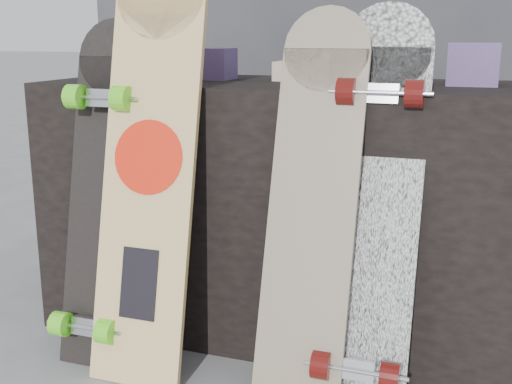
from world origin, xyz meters
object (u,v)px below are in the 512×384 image
at_px(vendor_table, 303,209).
at_px(longboard_celtic, 313,197).
at_px(longboard_geisha, 150,151).
at_px(longboard_cascadia, 373,201).
at_px(skateboard_dark, 102,189).

distance_m(vendor_table, longboard_celtic, 0.43).
distance_m(longboard_geisha, longboard_celtic, 0.47).
xyz_separation_m(longboard_cascadia, skateboard_dark, (-0.77, -0.03, -0.02)).
relative_size(longboard_celtic, skateboard_dark, 1.03).
height_order(longboard_geisha, longboard_cascadia, longboard_geisha).
bearing_deg(longboard_cascadia, vendor_table, 129.06).
xyz_separation_m(longboard_geisha, skateboard_dark, (-0.16, 0.01, -0.12)).
relative_size(longboard_geisha, skateboard_dark, 1.21).
bearing_deg(vendor_table, longboard_geisha, -131.55).
distance_m(longboard_celtic, skateboard_dark, 0.63).
bearing_deg(longboard_geisha, vendor_table, 48.45).
relative_size(vendor_table, longboard_geisha, 1.34).
xyz_separation_m(longboard_geisha, longboard_cascadia, (0.61, 0.04, -0.10)).
xyz_separation_m(longboard_celtic, longboard_cascadia, (0.15, 0.04, -0.01)).
height_order(vendor_table, longboard_geisha, longboard_geisha).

